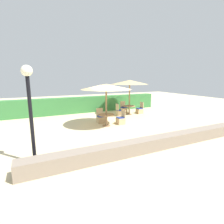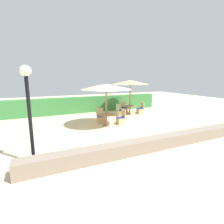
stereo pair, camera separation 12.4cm
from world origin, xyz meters
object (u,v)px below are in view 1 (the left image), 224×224
object	(u,v)px
patio_chair_back_right_east	(140,110)
round_table_center	(106,117)
round_table_back_right	(129,108)
patio_chair_back_right_north	(124,109)
parasol_back_right	(130,82)
parasol_center	(106,87)
patio_chair_center_north	(101,119)
patio_chair_center_east	(121,120)
patio_chair_back_right_west	(119,112)
lamp_post	(29,96)

from	to	relation	value
patio_chair_back_right_east	round_table_center	bearing A→B (deg)	119.60
round_table_back_right	patio_chair_back_right_north	xyz separation A→B (m)	(0.02, 0.91, -0.27)
parasol_back_right	parasol_center	bearing A→B (deg)	-142.52
parasol_back_right	patio_chair_back_right_north	world-z (taller)	parasol_back_right
round_table_back_right	patio_chair_center_north	bearing A→B (deg)	-155.09
patio_chair_center_east	patio_chair_back_right_east	size ratio (longest dim) A/B	1.00
round_table_center	patio_chair_center_north	distance (m)	0.95
round_table_center	patio_chair_back_right_east	world-z (taller)	patio_chair_back_right_east
parasol_center	round_table_back_right	xyz separation A→B (m)	(3.00, 2.30, -1.85)
parasol_center	parasol_back_right	bearing A→B (deg)	37.48
parasol_center	round_table_back_right	size ratio (longest dim) A/B	3.12
parasol_center	patio_chair_center_north	xyz separation A→B (m)	(-0.01, 0.90, -2.12)
round_table_center	patio_chair_center_east	size ratio (longest dim) A/B	1.04
patio_chair_back_right_east	patio_chair_back_right_north	size ratio (longest dim) A/B	1.00
round_table_center	patio_chair_center_north	bearing A→B (deg)	90.59
parasol_back_right	patio_chair_back_right_west	distance (m)	2.46
round_table_center	patio_chair_center_east	bearing A→B (deg)	0.76
patio_chair_back_right_north	parasol_back_right	bearing A→B (deg)	88.99
round_table_center	patio_chair_center_north	size ratio (longest dim) A/B	1.04
lamp_post	patio_chair_back_right_north	size ratio (longest dim) A/B	3.57
patio_chair_center_north	patio_chair_back_right_north	bearing A→B (deg)	-142.66
round_table_back_right	patio_chair_back_right_west	world-z (taller)	patio_chair_back_right_west
parasol_back_right	patio_chair_back_right_east	world-z (taller)	parasol_back_right
patio_chair_back_right_east	patio_chair_back_right_north	world-z (taller)	same
patio_chair_center_north	patio_chair_back_right_east	distance (m)	4.21
patio_chair_center_east	patio_chair_center_north	size ratio (longest dim) A/B	1.00
round_table_center	parasol_back_right	world-z (taller)	parasol_back_right
parasol_center	parasol_back_right	size ratio (longest dim) A/B	1.04
parasol_center	parasol_back_right	xyz separation A→B (m)	(3.00, 2.30, 0.16)
lamp_post	parasol_back_right	distance (m)	9.03
patio_chair_center_east	patio_chair_back_right_west	distance (m)	2.50
patio_chair_back_right_west	lamp_post	bearing A→B (deg)	-48.61
patio_chair_center_east	patio_chair_center_north	world-z (taller)	same
patio_chair_back_right_west	patio_chair_back_right_east	size ratio (longest dim) A/B	1.00
lamp_post	patio_chair_center_east	world-z (taller)	lamp_post
patio_chair_center_east	patio_chair_center_north	xyz separation A→B (m)	(-1.01, 0.89, 0.00)
patio_chair_center_east	parasol_back_right	distance (m)	3.80
patio_chair_center_north	parasol_center	bearing A→B (deg)	90.59
lamp_post	patio_chair_center_north	xyz separation A→B (m)	(4.13, 4.14, -2.09)
parasol_center	round_table_back_right	distance (m)	4.21
patio_chair_center_north	round_table_back_right	xyz separation A→B (m)	(3.01, 1.40, 0.27)
round_table_back_right	patio_chair_back_right_north	size ratio (longest dim) A/B	1.03
round_table_center	patio_chair_back_right_north	distance (m)	4.42
round_table_center	patio_chair_back_right_north	xyz separation A→B (m)	(3.02, 3.21, -0.29)
parasol_center	round_table_back_right	world-z (taller)	parasol_center
patio_chair_center_north	patio_chair_back_right_west	bearing A→B (deg)	-147.26
patio_chair_back_right_east	parasol_center	bearing A→B (deg)	119.60
patio_chair_center_east	patio_chair_back_right_west	world-z (taller)	same
patio_chair_center_east	patio_chair_back_right_west	xyz separation A→B (m)	(1.09, 2.24, 0.00)
patio_chair_center_east	parasol_center	bearing A→B (deg)	90.76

